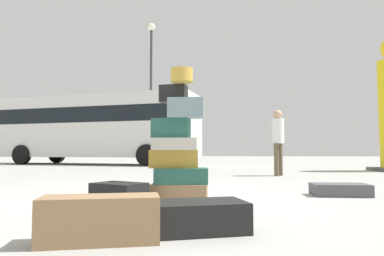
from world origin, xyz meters
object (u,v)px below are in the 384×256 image
suitcase_black_left_side (197,217)px  person_bearded_onlooker (278,136)px  suitcase_black_upright_blue (119,193)px  suitcase_charcoal_white_trunk (340,190)px  parked_bus (97,126)px  suitcase_tower (178,149)px  lamp_post (151,73)px  suitcase_brown_foreground_near (100,219)px

suitcase_black_left_side → person_bearded_onlooker: bearing=57.6°
suitcase_black_upright_blue → suitcase_charcoal_white_trunk: bearing=43.3°
person_bearded_onlooker → parked_bus: size_ratio=0.16×
suitcase_charcoal_white_trunk → parked_bus: bearing=124.9°
suitcase_black_left_side → suitcase_black_upright_blue: suitcase_black_upright_blue is taller
suitcase_charcoal_white_trunk → suitcase_black_left_side: suitcase_black_left_side is taller
suitcase_tower → suitcase_black_upright_blue: size_ratio=2.88×
suitcase_tower → lamp_post: (-3.30, 11.77, 3.80)m
suitcase_charcoal_white_trunk → parked_bus: (-7.95, 10.73, 1.75)m
person_bearded_onlooker → suitcase_tower: bearing=8.9°
person_bearded_onlooker → suitcase_black_upright_blue: bearing=4.8°
suitcase_black_left_side → suitcase_black_upright_blue: size_ratio=1.23×
suitcase_black_upright_blue → parked_bus: parked_bus is taller
suitcase_black_left_side → suitcase_black_upright_blue: bearing=108.5°
suitcase_black_upright_blue → parked_bus: size_ratio=0.06×
suitcase_black_left_side → lamp_post: bearing=85.3°
suitcase_black_left_side → lamp_post: lamp_post is taller
suitcase_tower → suitcase_charcoal_white_trunk: size_ratio=2.30×
suitcase_tower → parked_bus: (-5.80, 11.24, 1.20)m
suitcase_black_upright_blue → suitcase_tower: bearing=62.0°
suitcase_black_left_side → parked_bus: 14.59m
parked_bus → suitcase_charcoal_white_trunk: bearing=-44.1°
suitcase_charcoal_white_trunk → lamp_post: lamp_post is taller
suitcase_brown_foreground_near → person_bearded_onlooker: 6.91m
suitcase_charcoal_white_trunk → person_bearded_onlooker: person_bearded_onlooker is taller
suitcase_tower → suitcase_charcoal_white_trunk: (2.15, 0.51, -0.55)m
suitcase_black_upright_blue → lamp_post: size_ratio=0.09×
suitcase_brown_foreground_near → suitcase_black_upright_blue: 1.78m
suitcase_brown_foreground_near → suitcase_black_upright_blue: size_ratio=1.32×
suitcase_tower → person_bearded_onlooker: (1.81, 4.37, 0.35)m
suitcase_charcoal_white_trunk → person_bearded_onlooker: 3.99m
suitcase_charcoal_white_trunk → parked_bus: 13.47m
suitcase_tower → suitcase_black_upright_blue: (-0.61, -0.49, -0.51)m
suitcase_brown_foreground_near → parked_bus: bearing=96.4°
suitcase_tower → lamp_post: 12.80m
lamp_post → suitcase_tower: bearing=-74.3°
suitcase_brown_foreground_near → lamp_post: (-3.15, 13.97, 4.27)m
suitcase_charcoal_white_trunk → suitcase_tower: bearing=-168.4°
suitcase_tower → suitcase_charcoal_white_trunk: suitcase_tower is taller
suitcase_charcoal_white_trunk → suitcase_brown_foreground_near: bearing=-132.0°
suitcase_tower → lamp_post: size_ratio=0.25×
suitcase_brown_foreground_near → suitcase_black_left_side: bearing=15.3°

